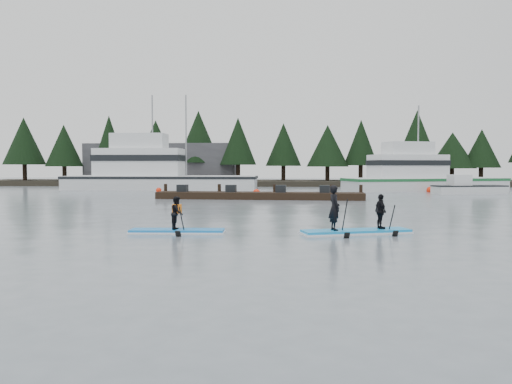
# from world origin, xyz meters

# --- Properties ---
(ground) EXTENTS (160.00, 160.00, 0.00)m
(ground) POSITION_xyz_m (0.00, 0.00, 0.00)
(ground) COLOR slate
(ground) RESTS_ON ground
(far_shore) EXTENTS (70.00, 8.00, 0.60)m
(far_shore) POSITION_xyz_m (0.00, 42.00, 0.30)
(far_shore) COLOR #2D281E
(far_shore) RESTS_ON ground
(treeline) EXTENTS (60.00, 4.00, 8.00)m
(treeline) POSITION_xyz_m (0.00, 42.00, 0.00)
(treeline) COLOR black
(treeline) RESTS_ON ground
(waterfront_building) EXTENTS (18.00, 6.00, 5.00)m
(waterfront_building) POSITION_xyz_m (-14.00, 44.00, 2.50)
(waterfront_building) COLOR #4C4C51
(waterfront_building) RESTS_ON ground
(fishing_boat_large) EXTENTS (18.37, 5.33, 10.26)m
(fishing_boat_large) POSITION_xyz_m (-11.36, 30.95, 0.78)
(fishing_boat_large) COLOR silver
(fishing_boat_large) RESTS_ON ground
(fishing_boat_medium) EXTENTS (15.67, 8.51, 8.89)m
(fishing_boat_medium) POSITION_xyz_m (13.86, 30.56, 0.64)
(fishing_boat_medium) COLOR silver
(fishing_boat_medium) RESTS_ON ground
(skiff) EXTENTS (6.15, 2.98, 0.69)m
(skiff) POSITION_xyz_m (16.48, 25.37, 0.34)
(skiff) COLOR silver
(skiff) RESTS_ON ground
(floating_dock) EXTENTS (14.49, 2.87, 0.48)m
(floating_dock) POSITION_xyz_m (-0.52, 17.60, 0.24)
(floating_dock) COLOR black
(floating_dock) RESTS_ON ground
(buoy_c) EXTENTS (0.62, 0.62, 0.62)m
(buoy_c) POSITION_xyz_m (13.94, 27.66, 0.00)
(buoy_c) COLOR #F8290C
(buoy_c) RESTS_ON ground
(buoy_a) EXTENTS (0.49, 0.49, 0.49)m
(buoy_a) POSITION_xyz_m (-10.01, 26.63, 0.00)
(buoy_a) COLOR #F8290C
(buoy_a) RESTS_ON ground
(buoy_b) EXTENTS (0.56, 0.56, 0.56)m
(buoy_b) POSITION_xyz_m (-1.07, 23.31, 0.00)
(buoy_b) COLOR #F8290C
(buoy_b) RESTS_ON ground
(paddleboard_solo) EXTENTS (3.25, 1.09, 1.76)m
(paddleboard_solo) POSITION_xyz_m (-2.34, -0.04, 0.37)
(paddleboard_solo) COLOR blue
(paddleboard_solo) RESTS_ON ground
(paddleboard_duo) EXTENTS (3.84, 1.90, 2.12)m
(paddleboard_duo) POSITION_xyz_m (3.79, 0.15, 0.49)
(paddleboard_duo) COLOR #168DD7
(paddleboard_duo) RESTS_ON ground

